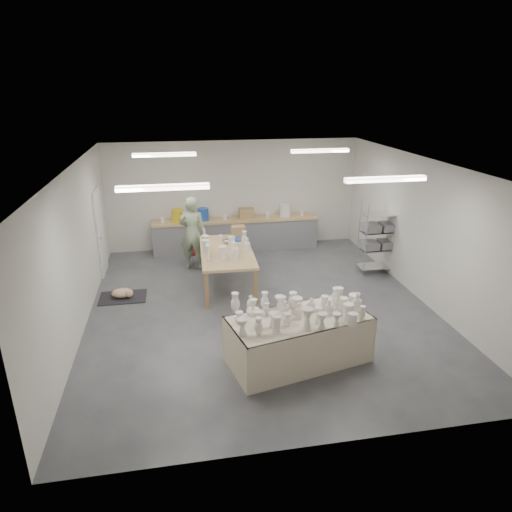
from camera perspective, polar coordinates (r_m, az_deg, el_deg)
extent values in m
plane|color=#424449|center=(9.67, 0.56, -6.40)|extent=(8.00, 8.00, 0.00)
cube|color=white|center=(8.73, 0.63, 11.36)|extent=(7.00, 8.00, 0.02)
cube|color=silver|center=(12.90, -2.78, 7.63)|extent=(7.00, 0.02, 3.00)
cube|color=silver|center=(5.56, 8.52, -11.01)|extent=(7.00, 0.02, 3.00)
cube|color=silver|center=(9.14, -21.51, 0.65)|extent=(0.02, 8.00, 3.00)
cube|color=silver|center=(10.31, 20.09, 3.03)|extent=(0.02, 8.00, 3.00)
cube|color=white|center=(11.70, -18.90, 2.87)|extent=(0.05, 0.90, 2.10)
cube|color=white|center=(7.11, -11.54, 8.40)|extent=(1.40, 0.12, 0.08)
cube|color=white|center=(7.90, 15.88, 9.22)|extent=(1.40, 0.12, 0.08)
cube|color=white|center=(10.56, -11.37, 12.31)|extent=(1.40, 0.12, 0.08)
cube|color=white|center=(11.11, 8.01, 12.90)|extent=(1.40, 0.12, 0.08)
cube|color=tan|center=(12.75, -2.54, 4.55)|extent=(4.60, 0.60, 0.06)
cube|color=slate|center=(12.88, -2.51, 2.63)|extent=(4.60, 0.55, 0.84)
cylinder|color=gold|center=(12.59, -9.82, 5.00)|extent=(0.30, 0.30, 0.34)
cylinder|color=#204EB1|center=(12.61, -6.63, 5.20)|extent=(0.30, 0.30, 0.34)
cylinder|color=white|center=(12.95, 3.62, 5.71)|extent=(0.30, 0.30, 0.34)
cube|color=olive|center=(12.74, -1.21, 5.36)|extent=(0.40, 0.30, 0.28)
cylinder|color=white|center=(12.62, -11.61, 4.45)|extent=(0.10, 0.10, 0.14)
cylinder|color=white|center=(12.69, -3.90, 4.91)|extent=(0.10, 0.10, 0.14)
cylinder|color=white|center=(12.87, 1.44, 5.18)|extent=(0.10, 0.10, 0.14)
cylinder|color=white|center=(13.10, 5.74, 5.37)|extent=(0.10, 0.10, 0.14)
cylinder|color=silver|center=(11.17, 13.57, 1.79)|extent=(0.02, 0.02, 1.80)
cylinder|color=silver|center=(11.52, 17.41, 1.99)|extent=(0.02, 0.02, 1.80)
cylinder|color=silver|center=(11.55, 12.72, 2.48)|extent=(0.02, 0.02, 1.80)
cylinder|color=silver|center=(11.89, 16.46, 2.67)|extent=(0.02, 0.02, 1.80)
cube|color=silver|center=(11.77, 14.73, -1.22)|extent=(0.88, 0.48, 0.02)
cube|color=silver|center=(11.62, 14.92, 0.84)|extent=(0.88, 0.48, 0.02)
cube|color=silver|center=(11.48, 15.13, 2.95)|extent=(0.88, 0.48, 0.02)
cube|color=silver|center=(11.36, 15.34, 5.11)|extent=(0.88, 0.48, 0.02)
cube|color=slate|center=(11.49, 13.98, 1.34)|extent=(0.38, 0.42, 0.18)
cube|color=slate|center=(11.67, 15.96, 1.45)|extent=(0.38, 0.42, 0.18)
cube|color=slate|center=(11.36, 14.18, 3.48)|extent=(0.38, 0.42, 0.18)
cube|color=slate|center=(11.54, 16.18, 3.56)|extent=(0.38, 0.42, 0.18)
cube|color=olive|center=(7.81, 5.33, -10.64)|extent=(2.22, 1.38, 0.71)
cube|color=beige|center=(7.59, 5.44, -7.78)|extent=(2.51, 1.60, 0.03)
cube|color=beige|center=(7.35, 6.45, -12.39)|extent=(2.26, 0.56, 0.81)
cube|color=beige|center=(8.22, 4.36, -8.47)|extent=(2.26, 0.56, 0.81)
cube|color=tan|center=(10.38, -3.70, 0.55)|extent=(1.25, 2.36, 0.06)
cube|color=olive|center=(9.50, -5.92, -4.34)|extent=(0.08, 0.08, 0.81)
cube|color=olive|center=(9.61, 0.17, -3.91)|extent=(0.08, 0.08, 0.81)
cube|color=olive|center=(11.51, -6.82, 0.19)|extent=(0.08, 0.08, 0.81)
cube|color=olive|center=(11.60, -1.79, 0.50)|extent=(0.08, 0.08, 0.81)
ellipsoid|color=silver|center=(10.86, -3.52, 1.93)|extent=(0.26, 0.26, 0.12)
cylinder|color=#204EB1|center=(11.03, -2.42, 2.05)|extent=(0.26, 0.26, 0.03)
cylinder|color=white|center=(11.06, -4.44, 2.31)|extent=(0.11, 0.11, 0.12)
cube|color=olive|center=(11.24, -2.22, 3.09)|extent=(0.32, 0.26, 0.28)
cube|color=black|center=(10.50, -16.31, -4.97)|extent=(1.00, 0.70, 0.02)
ellipsoid|color=white|center=(10.45, -16.36, -4.44)|extent=(0.53, 0.44, 0.19)
sphere|color=white|center=(10.33, -15.57, -4.55)|extent=(0.17, 0.17, 0.17)
imported|color=gray|center=(11.43, -7.91, 2.81)|extent=(0.79, 0.64, 1.87)
cylinder|color=red|center=(11.88, -7.84, 0.45)|extent=(0.49, 0.49, 0.04)
cylinder|color=silver|center=(12.00, -7.12, -0.19)|extent=(0.02, 0.02, 0.32)
cylinder|color=silver|center=(12.03, -8.40, -0.20)|extent=(0.02, 0.02, 0.32)
cylinder|color=silver|center=(11.80, -7.87, -0.60)|extent=(0.02, 0.02, 0.32)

